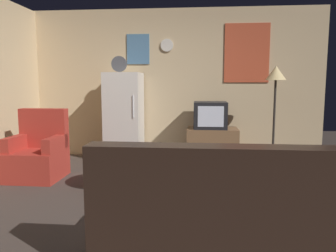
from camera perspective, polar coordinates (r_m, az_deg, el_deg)
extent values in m
plane|color=#3D332D|center=(3.74, -1.93, -13.26)|extent=(12.00, 12.00, 0.00)
cube|color=#D1B284|center=(5.94, 1.00, 7.25)|extent=(5.20, 0.10, 2.62)
cube|color=#C64C2D|center=(5.94, 13.49, 12.18)|extent=(0.76, 0.02, 1.00)
cube|color=teal|center=(5.99, -5.20, 13.10)|extent=(0.40, 0.02, 0.52)
cylinder|color=silver|center=(5.93, -0.18, 13.81)|extent=(0.22, 0.03, 0.22)
cube|color=silver|center=(5.70, -7.61, 1.58)|extent=(0.60, 0.60, 1.50)
cylinder|color=silver|center=(5.34, -6.07, 3.37)|extent=(0.02, 0.02, 0.36)
cylinder|color=#4C4C51|center=(5.62, -8.46, 10.57)|extent=(0.26, 0.04, 0.26)
cube|color=brown|center=(5.59, 7.64, -3.32)|extent=(0.84, 0.52, 0.58)
cube|color=#AD4733|center=(5.34, 7.73, -4.76)|extent=(0.76, 0.01, 0.14)
cube|color=black|center=(5.51, 7.31, 1.89)|extent=(0.54, 0.50, 0.44)
cube|color=silver|center=(5.26, 7.41, 1.63)|extent=(0.41, 0.01, 0.33)
cylinder|color=#332D28|center=(5.57, 17.58, -6.57)|extent=(0.24, 0.24, 0.02)
cylinder|color=#332D28|center=(5.45, 17.86, 0.50)|extent=(0.04, 0.04, 1.40)
cone|color=#F2D18C|center=(5.42, 18.19, 8.71)|extent=(0.32, 0.32, 0.22)
cylinder|color=brown|center=(4.29, -8.50, -10.34)|extent=(0.72, 0.72, 0.04)
cylinder|color=brown|center=(4.23, -8.55, -7.77)|extent=(0.24, 0.24, 0.40)
cylinder|color=brown|center=(4.18, -8.61, -5.14)|extent=(0.72, 0.72, 0.04)
cylinder|color=silver|center=(4.20, -6.85, -3.74)|extent=(0.05, 0.05, 0.15)
cylinder|color=silver|center=(4.13, -7.91, -4.36)|extent=(0.08, 0.08, 0.09)
cube|color=black|center=(4.15, -9.26, -4.82)|extent=(0.16, 0.10, 0.02)
cube|color=#A52D23|center=(4.95, -21.74, -6.23)|extent=(0.68, 0.68, 0.40)
cube|color=#A52D23|center=(5.09, -20.67, -0.31)|extent=(0.68, 0.16, 0.56)
cube|color=#A52D23|center=(5.02, -24.75, -2.69)|extent=(0.12, 0.60, 0.20)
cube|color=#A52D23|center=(4.77, -18.90, -2.92)|extent=(0.12, 0.60, 0.20)
cube|color=black|center=(2.64, 7.75, -17.72)|extent=(1.70, 0.80, 0.40)
cube|color=black|center=(2.19, 8.29, -10.11)|extent=(1.70, 0.20, 0.52)
cube|color=#3D7A78|center=(5.59, 14.64, -6.37)|extent=(0.18, 0.16, 0.03)
cube|color=#A6A5BF|center=(5.59, 14.65, -6.09)|extent=(0.21, 0.18, 0.03)
cube|color=#A154B2|center=(5.58, 14.66, -5.82)|extent=(0.20, 0.13, 0.03)
cube|color=#7E68C6|center=(5.57, 14.67, -5.54)|extent=(0.21, 0.14, 0.03)
cube|color=#C8818B|center=(5.57, 14.68, -5.26)|extent=(0.16, 0.13, 0.03)
cube|color=#9EA694|center=(5.56, 14.69, -4.98)|extent=(0.20, 0.13, 0.03)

